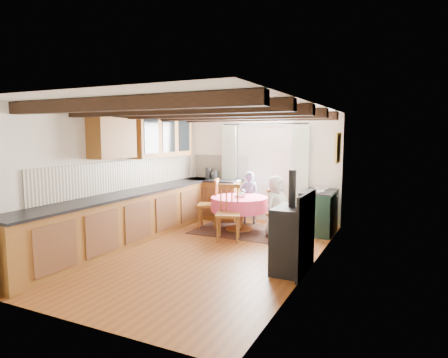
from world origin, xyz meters
The scene contains 40 objects.
floor centered at (0.00, 0.00, 0.00)m, with size 3.60×5.50×0.00m, color brown.
ceiling centered at (0.00, 0.00, 2.40)m, with size 3.60×5.50×0.00m, color white.
wall_back centered at (0.00, 2.75, 1.20)m, with size 3.60×0.00×2.40m, color silver.
wall_front centered at (0.00, -2.75, 1.20)m, with size 3.60×0.00×2.40m, color silver.
wall_left centered at (-1.80, 0.00, 1.20)m, with size 0.00×5.50×2.40m, color silver.
wall_right centered at (1.80, 0.00, 1.20)m, with size 0.00×5.50×2.40m, color silver.
beam_a centered at (0.00, -2.00, 2.31)m, with size 3.60×0.16×0.16m, color black.
beam_b centered at (0.00, -1.00, 2.31)m, with size 3.60×0.16×0.16m, color black.
beam_c centered at (0.00, 0.00, 2.31)m, with size 3.60×0.16×0.16m, color black.
beam_d centered at (0.00, 1.00, 2.31)m, with size 3.60×0.16×0.16m, color black.
beam_e centered at (0.00, 2.00, 2.31)m, with size 3.60×0.16×0.16m, color black.
splash_left centered at (-1.78, 0.30, 1.20)m, with size 0.02×4.50×0.55m, color beige.
splash_back centered at (-1.00, 2.73, 1.20)m, with size 1.40×0.02×0.55m, color beige.
base_cabinet_left centered at (-1.50, 0.00, 0.44)m, with size 0.60×5.30×0.88m, color brown.
base_cabinet_back centered at (-1.05, 2.45, 0.44)m, with size 1.30×0.60×0.88m, color brown.
worktop_left centered at (-1.48, 0.00, 0.90)m, with size 0.64×5.30×0.04m, color black.
worktop_back centered at (-1.05, 2.43, 0.90)m, with size 1.30×0.64×0.04m, color black.
wall_cabinet_glass centered at (-1.63, 1.20, 1.95)m, with size 0.34×1.80×0.90m, color brown.
wall_cabinet_solid centered at (-1.63, -0.30, 1.90)m, with size 0.34×0.90×0.70m, color brown.
window_frame centered at (0.10, 2.73, 1.60)m, with size 1.34×0.03×1.54m, color white.
window_pane centered at (0.10, 2.74, 1.60)m, with size 1.20×0.01×1.40m, color white.
curtain_left centered at (-0.75, 2.65, 1.10)m, with size 0.35×0.10×2.10m, color #BBBBBB.
curtain_right centered at (0.95, 2.65, 1.10)m, with size 0.35×0.10×2.10m, color #BBBBBB.
curtain_rod centered at (0.10, 2.65, 2.20)m, with size 0.03×0.03×2.00m, color black.
wall_picture centered at (1.77, 2.30, 1.70)m, with size 0.04×0.50×0.60m, color gold.
wall_plate centered at (1.05, 2.72, 1.70)m, with size 0.30×0.30×0.02m, color silver.
rug centered at (-0.03, 1.58, 0.01)m, with size 1.76×1.37×0.01m, color #38291E.
dining_table centered at (-0.03, 1.58, 0.35)m, with size 1.16×1.16×0.70m, color #FB4461, non-canonical shape.
chair_near centered at (0.07, 0.84, 0.52)m, with size 0.45×0.47×1.04m, color #955C26, non-canonical shape.
chair_left centered at (-0.74, 1.57, 0.52)m, with size 0.45×0.47×1.04m, color #955C26, non-canonical shape.
chair_right centered at (0.82, 1.58, 0.46)m, with size 0.39×0.41×0.92m, color #955C26, non-canonical shape.
aga_range centered at (1.47, 2.10, 0.44)m, with size 0.61×0.94×0.87m, color black, non-canonical shape.
cast_iron_stove centered at (1.58, -0.27, 0.73)m, with size 0.44×0.73×1.47m, color black, non-canonical shape.
child_far centered at (-0.08, 2.25, 0.58)m, with size 0.42×0.28×1.16m, color #4D5571.
child_right centered at (0.76, 1.52, 0.59)m, with size 0.57×0.37×1.18m, color silver.
bowl_a centered at (-0.02, 1.56, 0.72)m, with size 0.21×0.21×0.05m, color silver.
bowl_b centered at (0.01, 1.60, 0.73)m, with size 0.19×0.19×0.06m, color silver.
cup centered at (-0.01, 1.67, 0.74)m, with size 0.10×0.10×0.09m, color silver.
canister_tall centered at (-1.24, 2.53, 1.05)m, with size 0.15×0.15×0.26m, color #262628.
canister_wide centered at (-1.09, 2.53, 1.02)m, with size 0.17×0.17×0.19m, color #262628.
Camera 1 is at (3.05, -5.54, 1.96)m, focal length 30.99 mm.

